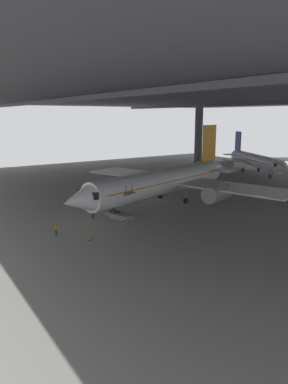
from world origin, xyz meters
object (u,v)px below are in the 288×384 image
(airplane_distant, at_px, (254,160))
(traffic_cone_orange, at_px, (90,238))
(crew_worker_near_nose, at_px, (56,228))
(airplane_main, at_px, (164,181))
(crew_worker_by_stairs, at_px, (93,212))
(boarding_stairs, at_px, (120,213))

(airplane_distant, distance_m, traffic_cone_orange, 58.22)
(crew_worker_near_nose, distance_m, airplane_distant, 59.46)
(airplane_main, bearing_deg, crew_worker_by_stairs, -83.72)
(airplane_main, bearing_deg, airplane_distant, 109.25)
(airplane_main, xyz_separation_m, crew_worker_near_nose, (5.61, -19.74, -2.63))
(airplane_main, height_order, traffic_cone_orange, airplane_main)
(airplane_distant, bearing_deg, boarding_stairs, -70.77)
(airplane_distant, height_order, traffic_cone_orange, airplane_distant)
(boarding_stairs, relative_size, crew_worker_near_nose, 2.97)
(airplane_main, bearing_deg, crew_worker_near_nose, -74.14)
(traffic_cone_orange, bearing_deg, boarding_stairs, 127.92)
(boarding_stairs, relative_size, crew_worker_by_stairs, 2.82)
(crew_worker_by_stairs, xyz_separation_m, traffic_cone_orange, (7.59, -4.06, -0.67))
(crew_worker_near_nose, bearing_deg, boarding_stairs, 102.32)
(crew_worker_near_nose, bearing_deg, crew_worker_by_stairs, 122.07)
(crew_worker_by_stairs, relative_size, traffic_cone_orange, 2.81)
(crew_worker_by_stairs, distance_m, traffic_cone_orange, 8.63)
(crew_worker_near_nose, relative_size, airplane_distant, 0.06)
(boarding_stairs, distance_m, crew_worker_near_nose, 9.93)
(airplane_distant, relative_size, traffic_cone_orange, 46.10)
(traffic_cone_orange, bearing_deg, crew_worker_by_stairs, 151.87)
(airplane_main, bearing_deg, traffic_cone_orange, -62.23)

